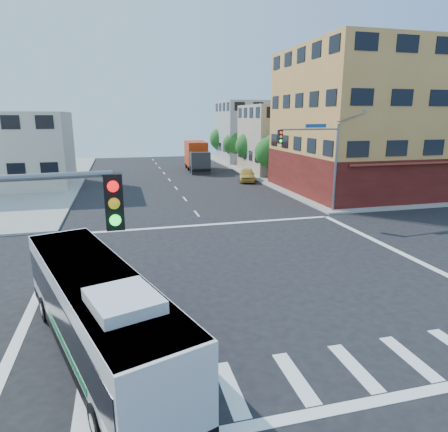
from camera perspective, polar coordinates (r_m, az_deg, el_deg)
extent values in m
plane|color=black|center=(19.88, 3.16, -8.32)|extent=(120.00, 120.00, 0.00)
cube|color=gray|center=(66.81, 23.23, 6.52)|extent=(50.00, 50.00, 0.15)
cube|color=#C78D47|center=(44.20, 21.48, 12.41)|extent=(18.00, 15.00, 14.00)
cube|color=#5D1A15|center=(44.54, 20.90, 5.99)|extent=(18.09, 15.08, 4.00)
cube|color=maroon|center=(38.83, 27.12, 6.69)|extent=(16.00, 1.60, 0.51)
cube|color=tan|center=(56.33, 9.37, 10.79)|extent=(12.00, 10.00, 9.00)
cube|color=#969591|center=(69.34, 4.65, 11.93)|extent=(12.00, 10.00, 10.00)
cube|color=#BEB49D|center=(48.95, -28.21, 8.27)|extent=(12.00, 10.00, 8.00)
cylinder|color=slate|center=(32.97, 15.63, 6.49)|extent=(0.18, 0.18, 7.00)
cylinder|color=slate|center=(31.33, 12.19, 12.01)|extent=(5.01, 0.62, 0.12)
cube|color=black|center=(30.09, 8.01, 11.16)|extent=(0.32, 0.30, 1.00)
sphere|color=#FF0C0C|center=(29.92, 8.16, 11.72)|extent=(0.20, 0.20, 0.20)
sphere|color=yellow|center=(29.93, 8.14, 11.14)|extent=(0.20, 0.20, 0.20)
sphere|color=#19FF33|center=(29.95, 8.12, 10.57)|extent=(0.20, 0.20, 0.20)
cube|color=navy|center=(31.59, 13.00, 12.44)|extent=(1.80, 0.22, 0.28)
cube|color=gray|center=(34.26, 19.67, 14.03)|extent=(0.50, 0.22, 0.14)
cube|color=black|center=(7.34, -15.41, 2.01)|extent=(0.32, 0.30, 1.00)
sphere|color=#FF0C0C|center=(7.12, -15.58, 4.10)|extent=(0.20, 0.20, 0.20)
sphere|color=yellow|center=(7.17, -15.42, 1.74)|extent=(0.20, 0.20, 0.20)
sphere|color=#19FF33|center=(7.24, -15.27, -0.58)|extent=(0.20, 0.20, 0.20)
cylinder|color=#3C2215|center=(49.16, 6.44, 6.29)|extent=(0.28, 0.28, 1.92)
sphere|color=#18561F|center=(48.90, 6.52, 9.07)|extent=(3.60, 3.60, 3.60)
sphere|color=#18561F|center=(48.70, 7.12, 10.10)|extent=(2.52, 2.52, 2.52)
cylinder|color=#3C2215|center=(56.64, 3.55, 7.41)|extent=(0.28, 0.28, 1.99)
sphere|color=#18561F|center=(56.41, 3.59, 9.95)|extent=(3.80, 3.80, 3.80)
sphere|color=#18561F|center=(56.19, 4.09, 10.89)|extent=(2.66, 2.66, 2.66)
cylinder|color=#3C2215|center=(64.26, 1.32, 8.18)|extent=(0.28, 0.28, 1.89)
sphere|color=#18561F|center=(64.06, 1.34, 10.23)|extent=(3.40, 3.40, 3.40)
sphere|color=#18561F|center=(63.83, 1.77, 10.98)|extent=(2.38, 2.38, 2.38)
cylinder|color=#3C2215|center=(71.94, -0.43, 8.87)|extent=(0.28, 0.28, 2.03)
sphere|color=#18561F|center=(71.75, -0.44, 10.95)|extent=(4.00, 4.00, 4.00)
sphere|color=#18561F|center=(71.51, -0.06, 11.74)|extent=(2.80, 2.80, 2.80)
cube|color=black|center=(14.12, -17.29, -16.69)|extent=(5.62, 10.94, 0.40)
cube|color=silver|center=(13.60, -17.63, -12.70)|extent=(5.60, 10.92, 2.55)
cube|color=black|center=(13.53, -17.68, -12.11)|extent=(5.54, 10.63, 1.12)
cube|color=black|center=(18.41, -22.24, -5.74)|extent=(2.01, 0.72, 1.21)
cube|color=#E5590C|center=(18.16, -22.52, -3.05)|extent=(1.64, 0.59, 0.25)
cube|color=silver|center=(13.11, -18.03, -7.92)|extent=(5.49, 10.70, 0.11)
cube|color=silver|center=(10.65, -14.14, -11.62)|extent=(2.15, 2.38, 0.32)
cube|color=#0A7335|center=(13.32, -21.83, -16.88)|extent=(1.59, 4.67, 0.25)
cube|color=#0A7335|center=(13.82, -12.15, -14.93)|extent=(1.59, 4.67, 0.25)
cylinder|color=black|center=(16.97, -24.17, -11.98)|extent=(0.55, 0.97, 0.93)
cylinder|color=#99999E|center=(16.96, -24.60, -12.05)|extent=(0.18, 0.45, 0.47)
cylinder|color=black|center=(17.34, -17.09, -10.76)|extent=(0.55, 0.97, 0.93)
cylinder|color=#99999E|center=(17.37, -16.69, -10.69)|extent=(0.18, 0.45, 0.47)
cylinder|color=black|center=(11.17, -17.60, -26.16)|extent=(0.55, 0.97, 0.93)
cylinder|color=#99999E|center=(11.15, -18.29, -26.31)|extent=(0.18, 0.45, 0.47)
cylinder|color=black|center=(11.73, -6.62, -23.32)|extent=(0.55, 0.97, 0.93)
cylinder|color=#99999E|center=(11.77, -6.03, -23.14)|extent=(0.18, 0.45, 0.47)
cube|color=#28292E|center=(54.27, -3.46, 7.60)|extent=(2.71, 2.61, 2.91)
cube|color=black|center=(53.18, -3.31, 7.96)|extent=(2.35, 0.22, 1.12)
cube|color=#B02A08|center=(58.38, -4.05, 8.93)|extent=(3.04, 6.41, 3.36)
cube|color=black|center=(57.24, -3.85, 7.09)|extent=(2.97, 9.08, 0.34)
cylinder|color=black|center=(54.46, -4.71, 6.65)|extent=(0.38, 1.14, 1.12)
cylinder|color=black|center=(54.77, -2.25, 6.73)|extent=(0.38, 1.14, 1.12)
cylinder|color=black|center=(57.66, -5.09, 7.06)|extent=(0.38, 1.14, 1.12)
cylinder|color=black|center=(57.96, -2.76, 7.13)|extent=(0.38, 1.14, 1.12)
cylinder|color=black|center=(60.42, -5.38, 7.37)|extent=(0.38, 1.14, 1.12)
cylinder|color=black|center=(60.71, -3.16, 7.45)|extent=(0.38, 1.14, 1.12)
imported|color=gold|center=(47.77, 3.32, 5.89)|extent=(3.01, 4.87, 1.55)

